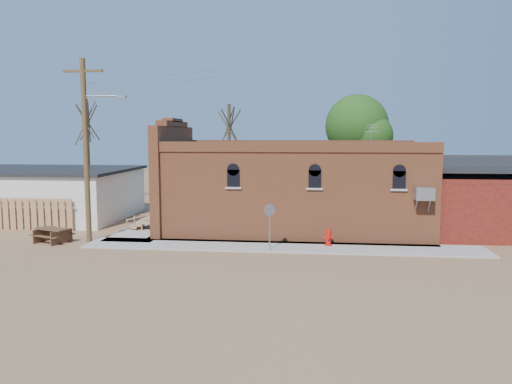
# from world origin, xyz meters

# --- Properties ---
(ground) EXTENTS (120.00, 120.00, 0.00)m
(ground) POSITION_xyz_m (0.00, 0.00, 0.00)
(ground) COLOR brown
(ground) RESTS_ON ground
(sidewalk_south) EXTENTS (19.00, 2.20, 0.08)m
(sidewalk_south) POSITION_xyz_m (1.50, 0.90, 0.04)
(sidewalk_south) COLOR #9E9991
(sidewalk_south) RESTS_ON ground
(sidewalk_west) EXTENTS (2.60, 10.00, 0.08)m
(sidewalk_west) POSITION_xyz_m (-6.30, 6.00, 0.04)
(sidewalk_west) COLOR #9E9991
(sidewalk_west) RESTS_ON ground
(brick_bar) EXTENTS (16.40, 7.97, 6.30)m
(brick_bar) POSITION_xyz_m (1.64, 5.49, 2.34)
(brick_bar) COLOR #B05B35
(brick_bar) RESTS_ON ground
(red_shed) EXTENTS (5.40, 6.40, 4.30)m
(red_shed) POSITION_xyz_m (11.50, 5.50, 2.27)
(red_shed) COLOR #5E1015
(red_shed) RESTS_ON ground
(wood_fence) EXTENTS (5.20, 0.10, 1.80)m
(wood_fence) POSITION_xyz_m (-12.80, 3.80, 0.90)
(wood_fence) COLOR #9D6547
(wood_fence) RESTS_ON ground
(utility_pole) EXTENTS (3.12, 0.26, 9.00)m
(utility_pole) POSITION_xyz_m (-8.14, 1.20, 4.77)
(utility_pole) COLOR #4D361F
(utility_pole) RESTS_ON ground
(tree_bare_near) EXTENTS (2.80, 2.80, 7.65)m
(tree_bare_near) POSITION_xyz_m (-3.00, 13.00, 5.96)
(tree_bare_near) COLOR #4C412B
(tree_bare_near) RESTS_ON ground
(tree_bare_far) EXTENTS (2.80, 2.80, 8.16)m
(tree_bare_far) POSITION_xyz_m (-14.00, 14.00, 6.36)
(tree_bare_far) COLOR #4C412B
(tree_bare_far) RESTS_ON ground
(tree_leafy) EXTENTS (4.40, 4.40, 8.15)m
(tree_leafy) POSITION_xyz_m (6.00, 13.50, 5.93)
(tree_leafy) COLOR #4C412B
(tree_leafy) RESTS_ON ground
(fire_hydrant) EXTENTS (0.47, 0.46, 0.82)m
(fire_hydrant) POSITION_xyz_m (3.68, 1.31, 0.48)
(fire_hydrant) COLOR red
(fire_hydrant) RESTS_ON sidewalk_south
(stop_sign) EXTENTS (0.49, 0.40, 2.16)m
(stop_sign) POSITION_xyz_m (0.97, 0.00, 1.74)
(stop_sign) COLOR gray
(stop_sign) RESTS_ON sidewalk_south
(trash_barrel) EXTENTS (0.58, 0.58, 0.81)m
(trash_barrel) POSITION_xyz_m (-5.59, 5.86, 0.48)
(trash_barrel) COLOR navy
(trash_barrel) RESTS_ON sidewalk_west
(picnic_table) EXTENTS (2.07, 1.81, 0.72)m
(picnic_table) POSITION_xyz_m (-9.93, 0.84, 0.47)
(picnic_table) COLOR #533521
(picnic_table) RESTS_ON ground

